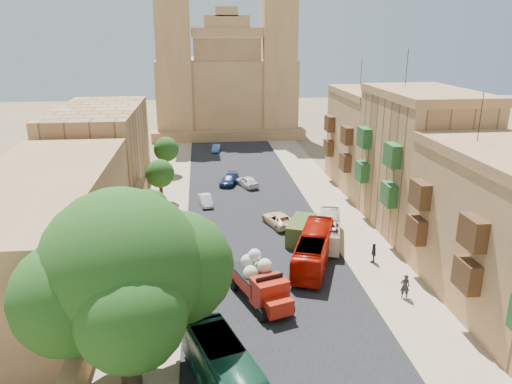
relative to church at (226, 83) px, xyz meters
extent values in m
cube|color=black|center=(0.00, -48.61, -9.51)|extent=(14.00, 140.00, 0.01)
cube|color=#9B8365|center=(9.50, -48.61, -9.51)|extent=(5.00, 140.00, 0.01)
cube|color=#9B8365|center=(-9.50, -48.61, -9.51)|extent=(5.00, 140.00, 0.01)
cube|color=#9B8365|center=(7.00, -48.61, -9.46)|extent=(0.25, 140.00, 0.12)
cube|color=#9B8365|center=(-7.00, -48.61, -9.46)|extent=(0.25, 140.00, 0.12)
cube|color=#A6794B|center=(16.00, -67.61, -4.27)|extent=(8.00, 14.00, 10.50)
cube|color=olive|center=(16.00, -67.61, 1.38)|extent=(8.20, 14.00, 0.80)
cylinder|color=black|center=(15.00, -64.81, 3.58)|extent=(0.06, 0.06, 3.60)
cube|color=#492D18|center=(11.55, -71.53, -5.53)|extent=(0.90, 2.20, 2.00)
cube|color=#492D18|center=(11.55, -63.69, -5.53)|extent=(0.90, 2.20, 2.00)
cube|color=#492D18|center=(11.55, -71.53, -2.59)|extent=(0.90, 2.20, 2.00)
cube|color=#492D18|center=(11.55, -63.69, -2.59)|extent=(0.90, 2.20, 2.00)
cube|color=#B18150|center=(16.00, -53.61, -3.02)|extent=(8.00, 14.00, 13.00)
cube|color=olive|center=(16.00, -53.61, 3.88)|extent=(8.20, 14.00, 0.80)
cylinder|color=black|center=(15.00, -50.81, 6.08)|extent=(0.06, 0.06, 3.60)
cube|color=#225726|center=(11.55, -57.53, -4.58)|extent=(0.90, 2.20, 2.00)
cube|color=#225726|center=(11.55, -49.69, -4.58)|extent=(0.90, 2.20, 2.00)
cube|color=#225726|center=(11.55, -57.53, -0.94)|extent=(0.90, 2.20, 2.00)
cube|color=#225726|center=(11.55, -49.69, -0.94)|extent=(0.90, 2.20, 2.00)
cube|color=#A6794B|center=(16.00, -39.61, -3.77)|extent=(8.00, 14.00, 11.50)
cube|color=olive|center=(16.00, -39.61, 2.38)|extent=(8.20, 14.00, 0.80)
cylinder|color=black|center=(15.00, -36.81, 4.58)|extent=(0.06, 0.06, 3.60)
cube|color=#492D18|center=(11.55, -43.53, -5.15)|extent=(0.90, 2.20, 2.00)
cube|color=#492D18|center=(11.55, -35.69, -5.15)|extent=(0.90, 2.20, 2.00)
cube|color=#492D18|center=(11.55, -43.53, -1.93)|extent=(0.90, 2.20, 2.00)
cube|color=#492D18|center=(11.55, -35.69, -1.93)|extent=(0.90, 2.20, 2.00)
cube|color=#A6794B|center=(-12.50, -58.61, -8.62)|extent=(1.00, 40.00, 1.80)
cube|color=olive|center=(-18.00, -60.61, -5.32)|extent=(10.00, 28.00, 8.40)
cube|color=#B18150|center=(-18.00, -34.61, -4.52)|extent=(10.00, 22.00, 10.00)
cube|color=#A6794B|center=(0.00, 2.39, -2.52)|extent=(26.00, 20.00, 14.00)
cube|color=olive|center=(0.00, -8.11, -8.62)|extent=(28.00, 4.00, 1.80)
cube|color=olive|center=(0.00, -6.41, 0.48)|extent=(12.00, 2.00, 16.00)
cube|color=#A6794B|center=(0.00, -6.41, 9.38)|extent=(12.60, 2.40, 1.60)
cube|color=#A6794B|center=(0.00, -6.41, 11.08)|extent=(8.00, 2.00, 2.40)
cube|color=#A6794B|center=(0.00, -6.41, 12.88)|extent=(4.00, 2.00, 1.60)
cube|color=#A6794B|center=(-9.50, -5.11, 4.98)|extent=(6.00, 6.00, 29.00)
cube|color=#A6794B|center=(9.50, -5.11, 4.98)|extent=(6.00, 6.00, 29.00)
cylinder|color=#3A281D|center=(-9.50, -74.61, -7.34)|extent=(1.14, 1.14, 4.35)
sphere|color=#163C10|center=(-9.50, -74.61, -2.42)|extent=(8.69, 8.69, 8.69)
sphere|color=#163C10|center=(-6.76, -73.24, -3.11)|extent=(6.40, 6.40, 6.40)
sphere|color=#163C10|center=(-12.02, -75.64, -3.34)|extent=(5.95, 5.95, 5.95)
sphere|color=#163C10|center=(-8.81, -77.36, -3.57)|extent=(5.49, 5.49, 5.49)
sphere|color=#163C10|center=(-10.76, -72.10, -1.51)|extent=(5.03, 5.03, 5.03)
cylinder|color=#3A281D|center=(-10.00, -66.61, -8.33)|extent=(0.44, 0.44, 2.38)
sphere|color=#163C10|center=(-10.00, -66.61, -5.92)|extent=(3.46, 3.46, 3.46)
cylinder|color=#3A281D|center=(-10.00, -54.61, -8.36)|extent=(0.44, 0.44, 2.32)
sphere|color=#163C10|center=(-10.00, -54.61, -6.02)|extent=(3.37, 3.37, 3.37)
cylinder|color=#3A281D|center=(-10.00, -42.61, -8.38)|extent=(0.44, 0.44, 2.27)
sphere|color=#163C10|center=(-10.00, -42.61, -6.10)|extent=(3.30, 3.30, 3.30)
cylinder|color=#3A281D|center=(-10.00, -30.61, -8.34)|extent=(0.44, 0.44, 2.35)
sphere|color=#163C10|center=(-10.00, -30.61, -5.96)|extent=(3.43, 3.43, 3.43)
cube|color=#AD1D0D|center=(-1.57, -65.45, -8.15)|extent=(3.55, 4.51, 0.99)
cube|color=black|center=(-1.57, -65.45, -7.60)|extent=(3.62, 4.58, 0.13)
cube|color=#AD1D0D|center=(-0.76, -67.83, -8.04)|extent=(2.78, 2.50, 1.97)
cube|color=#AD1D0D|center=(-0.34, -69.07, -8.47)|extent=(2.19, 1.84, 1.10)
cube|color=black|center=(-0.76, -67.83, -7.27)|extent=(2.00, 0.78, 0.99)
cylinder|color=black|center=(-1.48, -69.12, -9.02)|extent=(0.68, 1.06, 0.99)
cylinder|color=black|center=(0.59, -68.41, -9.02)|extent=(0.68, 1.06, 0.99)
cylinder|color=black|center=(-3.03, -64.55, -9.02)|extent=(0.68, 1.06, 0.99)
cylinder|color=black|center=(-0.96, -63.85, -9.02)|extent=(0.68, 1.06, 0.99)
sphere|color=beige|center=(-1.88, -66.24, -7.32)|extent=(1.20, 1.20, 1.20)
sphere|color=beige|center=(-0.95, -65.58, -7.32)|extent=(1.20, 1.20, 1.20)
sphere|color=beige|center=(-1.79, -64.82, -7.32)|extent=(1.20, 1.20, 1.20)
sphere|color=beige|center=(-2.02, -65.48, -6.72)|extent=(1.10, 1.10, 1.10)
sphere|color=beige|center=(-0.89, -66.25, -6.78)|extent=(1.10, 1.10, 1.10)
sphere|color=beige|center=(-1.54, -65.55, -6.23)|extent=(0.99, 0.99, 0.99)
cube|color=#3A4E1D|center=(4.00, -55.60, -8.52)|extent=(3.78, 5.24, 1.99)
cylinder|color=black|center=(2.49, -56.78, -9.12)|extent=(0.59, 0.85, 0.79)
cylinder|color=black|center=(4.23, -57.50, -9.12)|extent=(0.59, 0.85, 0.79)
cylinder|color=black|center=(3.77, -53.69, -9.12)|extent=(0.59, 0.85, 0.79)
cylinder|color=black|center=(5.51, -54.42, -9.12)|extent=(0.59, 0.85, 0.79)
imported|color=#1B5439|center=(-4.00, -76.94, -8.08)|extent=(5.43, 10.58, 2.88)
imported|color=#BE1204|center=(4.00, -60.80, -8.10)|extent=(5.75, 10.38, 2.84)
imported|color=#F4DFC6|center=(6.50, -56.28, -8.35)|extent=(4.09, 8.58, 2.33)
imported|color=teal|center=(-1.09, -62.03, -8.97)|extent=(1.70, 3.34, 1.09)
imported|color=silver|center=(-4.90, -44.44, -8.91)|extent=(1.82, 3.83, 1.21)
imported|color=beige|center=(2.45, -51.63, -8.85)|extent=(3.54, 5.20, 1.32)
imported|color=#0F1B43|center=(-1.68, -36.61, -8.86)|extent=(3.18, 4.83, 1.30)
imported|color=silver|center=(0.54, -37.84, -8.82)|extent=(2.99, 4.41, 1.39)
imported|color=#4870C2|center=(-2.73, -17.46, -8.95)|extent=(1.69, 3.55, 1.12)
imported|color=#242227|center=(9.49, -67.17, -8.57)|extent=(0.75, 0.56, 1.90)
imported|color=#2E2D33|center=(9.17, -61.15, -8.61)|extent=(0.67, 1.13, 1.81)
camera|label=1|loc=(-5.17, -98.78, 9.35)|focal=35.00mm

